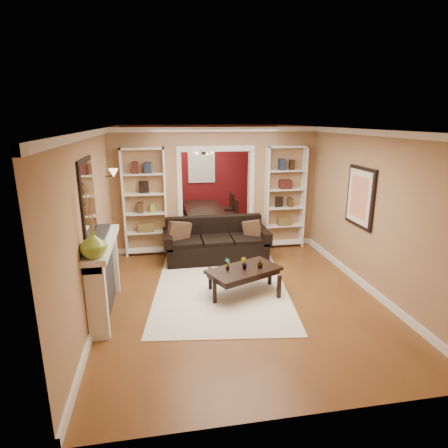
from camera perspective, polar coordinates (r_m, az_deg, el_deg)
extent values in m
plane|color=brown|center=(7.57, 0.18, -6.49)|extent=(8.00, 8.00, 0.00)
plane|color=white|center=(7.01, 0.20, 14.40)|extent=(8.00, 8.00, 0.00)
plane|color=#A77E58|center=(11.07, -3.47, 7.86)|extent=(8.00, 0.00, 8.00)
plane|color=#A77E58|center=(3.50, 11.92, -10.33)|extent=(8.00, 0.00, 8.00)
plane|color=#A77E58|center=(7.14, -17.91, 2.72)|extent=(0.00, 8.00, 8.00)
plane|color=#A77E58|center=(7.87, 16.57, 4.00)|extent=(0.00, 8.00, 8.00)
cube|color=#A77E58|center=(8.33, -1.26, 5.27)|extent=(4.50, 0.15, 2.70)
cube|color=maroon|center=(11.05, -3.45, 7.69)|extent=(4.44, 0.04, 2.64)
cube|color=#8CA5CC|center=(10.98, -3.44, 8.85)|extent=(0.78, 0.03, 0.98)
cube|color=white|center=(6.64, -0.43, -9.78)|extent=(2.64, 3.42, 0.01)
cube|color=black|center=(7.83, -1.20, -2.42)|extent=(2.18, 0.94, 0.85)
cube|color=brown|center=(7.67, -6.90, -1.17)|extent=(0.48, 0.31, 0.47)
cube|color=brown|center=(7.90, 4.36, -0.91)|extent=(0.39, 0.28, 0.38)
cube|color=black|center=(6.39, 3.02, -8.69)|extent=(1.35, 1.08, 0.45)
imported|color=#336626|center=(6.20, 0.55, -6.12)|extent=(0.13, 0.13, 0.21)
imported|color=#336626|center=(6.26, 3.06, -5.99)|extent=(0.14, 0.14, 0.20)
imported|color=#336626|center=(6.33, 5.53, -5.90)|extent=(0.14, 0.14, 0.17)
cube|color=white|center=(8.12, -11.96, 3.21)|extent=(0.90, 0.30, 2.30)
cube|color=white|center=(8.58, 9.24, 4.01)|extent=(0.90, 0.30, 2.30)
cube|color=white|center=(5.93, -17.62, -7.72)|extent=(0.32, 1.70, 1.16)
imported|color=#79A234|center=(5.02, -19.32, -2.90)|extent=(0.45, 0.45, 0.36)
cube|color=silver|center=(5.60, -20.07, 3.80)|extent=(0.03, 0.95, 1.10)
cube|color=#FFE0A5|center=(7.58, -16.93, 7.22)|extent=(0.18, 0.18, 0.22)
cube|color=black|center=(6.95, 19.99, 3.89)|extent=(0.04, 0.85, 1.05)
imported|color=black|center=(10.01, -2.98, 0.93)|extent=(1.75, 0.97, 0.61)
cube|color=black|center=(9.64, -6.02, 1.10)|extent=(0.45, 0.45, 0.88)
cube|color=black|center=(9.77, 0.42, 1.39)|extent=(0.49, 0.49, 0.88)
cube|color=black|center=(10.23, -6.26, 1.67)|extent=(0.40, 0.40, 0.78)
cube|color=black|center=(10.34, -0.17, 2.33)|extent=(0.56, 0.56, 0.93)
cube|color=#3A2E1A|center=(9.72, -2.65, 10.75)|extent=(0.50, 0.50, 0.30)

